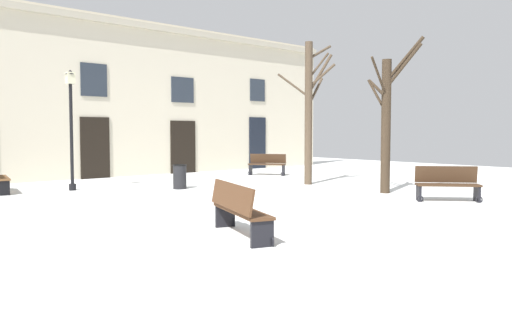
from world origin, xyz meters
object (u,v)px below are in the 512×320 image
Objects in this scene: tree_foreground at (310,108)px; litter_bin at (180,177)px; tree_right_of_center at (387,118)px; streetlamp at (71,117)px; bench_back_to_back_left at (447,184)px; bench_far_corner at (267,164)px; bench_facing_shops at (238,209)px.

litter_bin is (-4.15, 1.69, -2.25)m from tree_foreground.
tree_right_of_center reaches higher than streetlamp.
tree_right_of_center is 6.62m from litter_bin.
streetlamp is 2.50× the size of bench_back_to_back_left.
bench_far_corner is at bearing 1.04° from streetlamp.
streetlamp reaches higher than bench_facing_shops.
bench_facing_shops is (-7.13, -5.12, -2.16)m from tree_foreground.
tree_foreground reaches higher than streetlamp.
bench_back_to_back_left is 8.97m from bench_far_corner.
tree_foreground is 1.32× the size of streetlamp.
tree_foreground is at bearing 133.37° from bench_back_to_back_left.
tree_right_of_center is at bearing -56.87° from bench_facing_shops.
tree_right_of_center is 7.15m from bench_far_corner.
tree_foreground reaches higher than litter_bin.
streetlamp is at bearing 153.24° from tree_foreground.
tree_right_of_center is at bearing 130.03° from bench_back_to_back_left.
bench_facing_shops reaches higher than bench_far_corner.
litter_bin is at bearing 130.14° from tree_right_of_center.
bench_back_to_back_left is (-0.28, -5.21, -2.19)m from tree_foreground.
streetlamp is (-6.85, 6.65, 0.05)m from tree_right_of_center.
bench_facing_shops reaches higher than litter_bin.
tree_right_of_center is 3.07× the size of bench_back_to_back_left.
streetlamp is at bearing 16.22° from bench_facing_shops.
streetlamp is 8.79m from bench_facing_shops.
streetlamp is at bearing 173.79° from bench_back_to_back_left.
bench_facing_shops is at bearing -113.64° from litter_bin.
bench_facing_shops is at bearing -79.09° from bench_far_corner.
tree_foreground is at bearing -26.76° from streetlamp.
streetlamp is at bearing 147.02° from litter_bin.
tree_right_of_center is at bearing -49.86° from litter_bin.
bench_far_corner is (1.32, 6.80, -1.76)m from tree_right_of_center.
tree_right_of_center is 1.23× the size of streetlamp.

